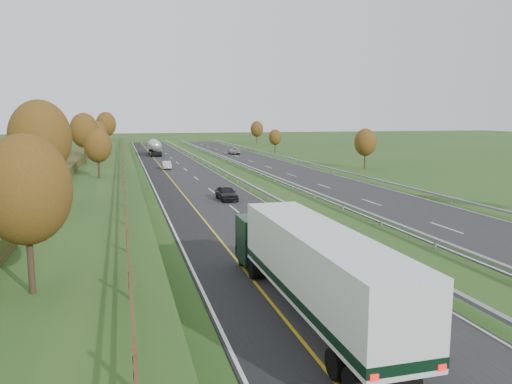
# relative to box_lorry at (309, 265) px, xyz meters

# --- Properties ---
(ground) EXTENTS (400.00, 400.00, 0.00)m
(ground) POSITION_rel_box_lorry_xyz_m (9.23, 45.43, -2.33)
(ground) COLOR #274A1A
(ground) RESTS_ON ground
(near_carriageway) EXTENTS (10.50, 200.00, 0.04)m
(near_carriageway) POSITION_rel_box_lorry_xyz_m (1.23, 50.43, -2.31)
(near_carriageway) COLOR black
(near_carriageway) RESTS_ON ground
(far_carriageway) EXTENTS (10.50, 200.00, 0.04)m
(far_carriageway) POSITION_rel_box_lorry_xyz_m (17.73, 50.43, -2.31)
(far_carriageway) COLOR black
(far_carriageway) RESTS_ON ground
(hard_shoulder) EXTENTS (3.00, 200.00, 0.04)m
(hard_shoulder) POSITION_rel_box_lorry_xyz_m (-2.52, 50.43, -2.31)
(hard_shoulder) COLOR black
(hard_shoulder) RESTS_ON ground
(lane_markings) EXTENTS (26.75, 200.00, 0.01)m
(lane_markings) POSITION_rel_box_lorry_xyz_m (7.64, 50.31, -2.28)
(lane_markings) COLOR silver
(lane_markings) RESTS_ON near_carriageway
(embankment_left) EXTENTS (12.00, 200.00, 2.00)m
(embankment_left) POSITION_rel_box_lorry_xyz_m (-11.77, 50.43, -1.33)
(embankment_left) COLOR #274A1A
(embankment_left) RESTS_ON ground
(hedge_left) EXTENTS (2.20, 180.00, 1.10)m
(hedge_left) POSITION_rel_box_lorry_xyz_m (-13.77, 50.43, 0.22)
(hedge_left) COLOR #2D3415
(hedge_left) RESTS_ON embankment_left
(fence_left) EXTENTS (0.12, 189.06, 1.20)m
(fence_left) POSITION_rel_box_lorry_xyz_m (-7.27, 50.02, 0.40)
(fence_left) COLOR #422B19
(fence_left) RESTS_ON embankment_left
(median_barrier_near) EXTENTS (0.32, 200.00, 0.71)m
(median_barrier_near) POSITION_rel_box_lorry_xyz_m (6.93, 50.43, -1.72)
(median_barrier_near) COLOR #93969B
(median_barrier_near) RESTS_ON ground
(median_barrier_far) EXTENTS (0.32, 200.00, 0.71)m
(median_barrier_far) POSITION_rel_box_lorry_xyz_m (12.03, 50.43, -1.72)
(median_barrier_far) COLOR #93969B
(median_barrier_far) RESTS_ON ground
(outer_barrier_far) EXTENTS (0.32, 200.00, 0.71)m
(outer_barrier_far) POSITION_rel_box_lorry_xyz_m (23.53, 50.43, -1.71)
(outer_barrier_far) COLOR #93969B
(outer_barrier_far) RESTS_ON ground
(trees_left) EXTENTS (6.64, 164.30, 7.66)m
(trees_left) POSITION_rel_box_lorry_xyz_m (-11.41, 47.06, 4.04)
(trees_left) COLOR #2D2116
(trees_left) RESTS_ON embankment_left
(trees_far) EXTENTS (8.45, 118.60, 7.12)m
(trees_far) POSITION_rel_box_lorry_xyz_m (31.03, 79.65, 1.92)
(trees_far) COLOR #2D2116
(trees_far) RESTS_ON ground
(box_lorry) EXTENTS (2.58, 16.28, 4.06)m
(box_lorry) POSITION_rel_box_lorry_xyz_m (0.00, 0.00, 0.00)
(box_lorry) COLOR black
(box_lorry) RESTS_ON near_carriageway
(road_tanker) EXTENTS (2.40, 11.22, 3.46)m
(road_tanker) POSITION_rel_box_lorry_xyz_m (-0.25, 93.50, -0.47)
(road_tanker) COLOR silver
(road_tanker) RESTS_ON near_carriageway
(car_dark_near) EXTENTS (1.84, 4.31, 1.45)m
(car_dark_near) POSITION_rel_box_lorry_xyz_m (2.83, 30.51, -1.57)
(car_dark_near) COLOR black
(car_dark_near) RESTS_ON near_carriageway
(car_silver_mid) EXTENTS (1.41, 3.89, 1.27)m
(car_silver_mid) POSITION_rel_box_lorry_xyz_m (-0.37, 62.86, -1.65)
(car_silver_mid) COLOR #B8B7BC
(car_silver_mid) RESTS_ON near_carriageway
(car_small_far) EXTENTS (2.18, 5.12, 1.47)m
(car_small_far) POSITION_rel_box_lorry_xyz_m (1.15, 126.26, -1.55)
(car_small_far) COLOR #152044
(car_small_far) RESTS_ON near_carriageway
(car_oncoming) EXTENTS (2.88, 5.29, 1.41)m
(car_oncoming) POSITION_rel_box_lorry_xyz_m (17.40, 92.01, -1.59)
(car_oncoming) COLOR #9C9BA0
(car_oncoming) RESTS_ON far_carriageway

